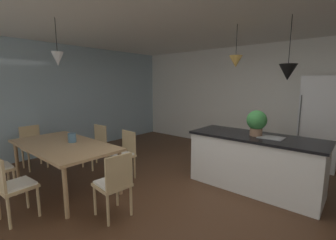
# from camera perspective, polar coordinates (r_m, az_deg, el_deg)

# --- Properties ---
(ground_plane) EXTENTS (10.00, 8.40, 0.04)m
(ground_plane) POSITION_cam_1_polar(r_m,az_deg,el_deg) (3.63, 7.26, -19.99)
(ground_plane) COLOR #4C301E
(ceiling_slab) EXTENTS (10.00, 8.40, 0.12)m
(ceiling_slab) POSITION_cam_1_polar(r_m,az_deg,el_deg) (3.34, 8.32, 26.77)
(ceiling_slab) COLOR white
(wall_back_kitchen) EXTENTS (10.00, 0.12, 2.70)m
(wall_back_kitchen) POSITION_cam_1_polar(r_m,az_deg,el_deg) (6.19, 24.40, 4.65)
(wall_back_kitchen) COLOR white
(wall_back_kitchen) RESTS_ON ground_plane
(window_wall_left_glazing) EXTENTS (0.06, 8.40, 2.70)m
(window_wall_left_glazing) POSITION_cam_1_polar(r_m,az_deg,el_deg) (6.38, -24.69, 4.74)
(window_wall_left_glazing) COLOR #9EB7C6
(window_wall_left_glazing) RESTS_ON ground_plane
(dining_table) EXTENTS (2.03, 1.03, 0.75)m
(dining_table) POSITION_cam_1_polar(r_m,az_deg,el_deg) (4.22, -24.64, -6.22)
(dining_table) COLOR tan
(dining_table) RESTS_ON ground_plane
(chair_far_left) EXTENTS (0.42, 0.42, 0.87)m
(chair_far_left) POSITION_cam_1_polar(r_m,az_deg,el_deg) (5.07, -17.60, -5.83)
(chair_far_left) COLOR tan
(chair_far_left) RESTS_ON ground_plane
(chair_near_right) EXTENTS (0.43, 0.43, 0.87)m
(chair_near_right) POSITION_cam_1_polar(r_m,az_deg,el_deg) (3.59, -34.35, -13.23)
(chair_near_right) COLOR tan
(chair_near_right) RESTS_ON ground_plane
(chair_window_end) EXTENTS (0.40, 0.40, 0.87)m
(chair_window_end) POSITION_cam_1_polar(r_m,az_deg,el_deg) (5.53, -30.62, -5.46)
(chair_window_end) COLOR tan
(chair_window_end) RESTS_ON ground_plane
(chair_far_right) EXTENTS (0.42, 0.42, 0.87)m
(chair_far_right) POSITION_cam_1_polar(r_m,az_deg,el_deg) (4.34, -11.06, -8.07)
(chair_far_right) COLOR tan
(chair_far_right) RESTS_ON ground_plane
(chair_kitchen_end) EXTENTS (0.43, 0.43, 0.87)m
(chair_kitchen_end) POSITION_cam_1_polar(r_m,az_deg,el_deg) (3.14, -13.28, -14.96)
(chair_kitchen_end) COLOR tan
(chair_kitchen_end) RESTS_ON ground_plane
(kitchen_island) EXTENTS (2.07, 0.83, 0.91)m
(kitchen_island) POSITION_cam_1_polar(r_m,az_deg,el_deg) (4.12, 20.68, -9.62)
(kitchen_island) COLOR white
(kitchen_island) RESTS_ON ground_plane
(refrigerator) EXTENTS (0.70, 0.67, 1.89)m
(refrigerator) POSITION_cam_1_polar(r_m,az_deg,el_deg) (5.63, 33.67, -0.57)
(refrigerator) COLOR silver
(refrigerator) RESTS_ON ground_plane
(pendant_over_table) EXTENTS (0.17, 0.17, 0.70)m
(pendant_over_table) POSITION_cam_1_polar(r_m,az_deg,el_deg) (3.92, -25.80, 13.59)
(pendant_over_table) COLOR black
(pendant_over_island_main) EXTENTS (0.22, 0.22, 0.69)m
(pendant_over_island_main) POSITION_cam_1_polar(r_m,az_deg,el_deg) (4.08, 16.53, 13.86)
(pendant_over_island_main) COLOR black
(pendant_over_island_aux) EXTENTS (0.25, 0.25, 0.91)m
(pendant_over_island_aux) POSITION_cam_1_polar(r_m,az_deg,el_deg) (3.81, 27.71, 10.55)
(pendant_over_island_aux) COLOR black
(potted_plant_on_island) EXTENTS (0.32, 0.32, 0.42)m
(potted_plant_on_island) POSITION_cam_1_polar(r_m,az_deg,el_deg) (3.96, 21.23, -0.37)
(potted_plant_on_island) COLOR #8C664C
(potted_plant_on_island) RESTS_ON kitchen_island
(vase_on_dining_table) EXTENTS (0.13, 0.13, 0.16)m
(vase_on_dining_table) POSITION_cam_1_polar(r_m,az_deg,el_deg) (4.24, -22.82, -4.09)
(vase_on_dining_table) COLOR slate
(vase_on_dining_table) RESTS_ON dining_table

